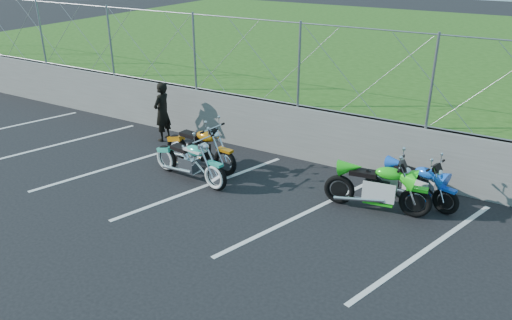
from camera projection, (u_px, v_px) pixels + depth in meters
The scene contains 10 objects.
ground at pixel (176, 205), 10.14m from camera, with size 90.00×90.00×0.00m, color black.
retaining_wall at pixel (261, 125), 12.64m from camera, with size 30.00×0.22×1.30m, color slate.
grass_field at pixel (382, 55), 20.54m from camera, with size 30.00×20.00×1.30m, color #265216.
chain_link_fence at pixel (262, 60), 11.98m from camera, with size 28.00×0.03×2.00m.
parking_lines at pixel (251, 199), 10.37m from camera, with size 18.29×4.31×0.01m.
cruiser_turquoise at pixel (191, 163), 11.02m from camera, with size 2.18×0.69×1.09m.
naked_orange at pixel (201, 149), 11.68m from camera, with size 2.17×0.74×1.08m.
sportbike_green at pixel (379, 189), 9.77m from camera, with size 2.11×0.75×1.10m.
sportbike_blue at pixel (417, 185), 10.07m from camera, with size 1.80×0.69×0.95m.
person_standing at pixel (162, 112), 13.18m from camera, with size 0.58×0.38×1.58m, color black.
Camera 1 is at (5.92, -6.86, 4.91)m, focal length 35.00 mm.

